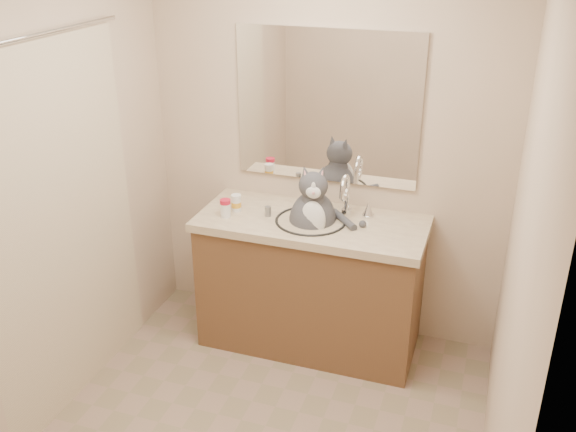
# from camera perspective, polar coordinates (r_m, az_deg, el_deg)

# --- Properties ---
(room) EXTENTS (2.22, 2.52, 2.42)m
(room) POSITION_cam_1_polar(r_m,az_deg,el_deg) (2.77, -3.54, -1.73)
(room) COLOR gray
(room) RESTS_ON ground
(vanity) EXTENTS (1.34, 0.59, 1.12)m
(vanity) POSITION_cam_1_polar(r_m,az_deg,el_deg) (3.93, 2.04, -5.71)
(vanity) COLOR brown
(vanity) RESTS_ON ground
(mirror) EXTENTS (1.10, 0.02, 0.90)m
(mirror) POSITION_cam_1_polar(r_m,az_deg,el_deg) (3.78, 3.47, 9.62)
(mirror) COLOR white
(mirror) RESTS_ON room
(shower_curtain) EXTENTS (0.02, 1.30, 1.93)m
(shower_curtain) POSITION_cam_1_polar(r_m,az_deg,el_deg) (3.42, -19.38, -0.97)
(shower_curtain) COLOR beige
(shower_curtain) RESTS_ON ground
(cat) EXTENTS (0.46, 0.37, 0.55)m
(cat) POSITION_cam_1_polar(r_m,az_deg,el_deg) (3.72, 2.24, -0.12)
(cat) COLOR #47464B
(cat) RESTS_ON vanity
(pill_bottle_redcap) EXTENTS (0.08, 0.08, 0.11)m
(pill_bottle_redcap) POSITION_cam_1_polar(r_m,az_deg,el_deg) (3.77, -5.58, 0.71)
(pill_bottle_redcap) COLOR white
(pill_bottle_redcap) RESTS_ON vanity
(pill_bottle_orange) EXTENTS (0.08, 0.08, 0.10)m
(pill_bottle_orange) POSITION_cam_1_polar(r_m,az_deg,el_deg) (3.84, -4.62, 1.15)
(pill_bottle_orange) COLOR white
(pill_bottle_orange) RESTS_ON vanity
(grey_canister) EXTENTS (0.05, 0.05, 0.06)m
(grey_canister) POSITION_cam_1_polar(r_m,az_deg,el_deg) (3.77, -1.79, 0.43)
(grey_canister) COLOR gray
(grey_canister) RESTS_ON vanity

